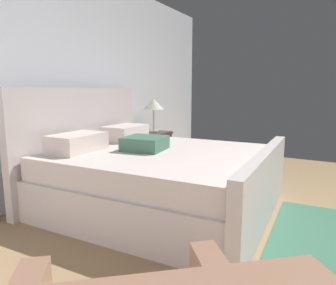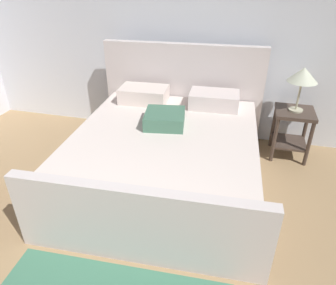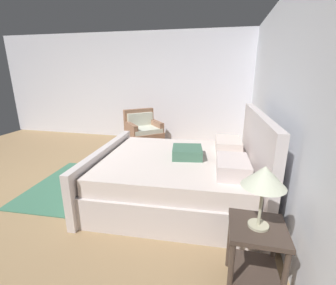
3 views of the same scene
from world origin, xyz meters
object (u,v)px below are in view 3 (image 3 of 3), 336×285
Objects in this scene: bed at (180,175)px; table_lamp_right at (264,178)px; nightstand_right at (255,247)px; armchair at (143,134)px.

bed is 4.52× the size of table_lamp_right.
nightstand_right is at bearing -99.46° from table_lamp_right.
table_lamp_right is 0.50× the size of armchair.
nightstand_right is 0.61m from table_lamp_right.
bed is at bearing 31.10° from armchair.
table_lamp_right is at bearing 33.02° from bed.
bed is 2.25× the size of armchair.
armchair is (-3.39, -2.11, -0.06)m from nightstand_right.
nightstand_right is 1.18× the size of table_lamp_right.
armchair is (-3.39, -2.11, -0.67)m from table_lamp_right.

